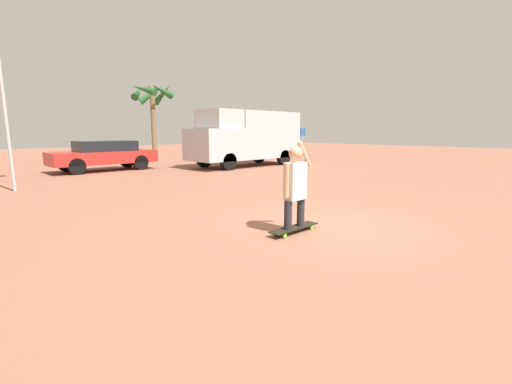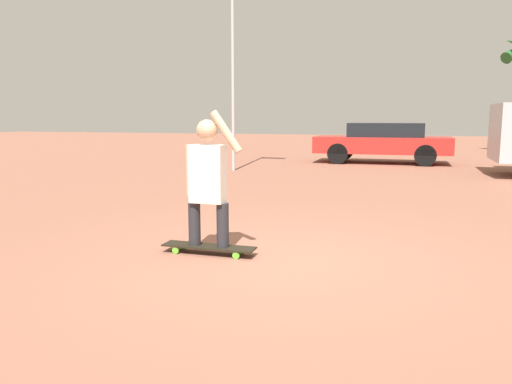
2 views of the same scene
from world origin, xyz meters
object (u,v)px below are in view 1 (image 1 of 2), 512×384
Objects in this scene: skateboard at (294,228)px; palm_tree_near_van at (152,97)px; street_sign at (302,140)px; parked_car_red at (104,154)px; flagpole at (0,43)px; person_skateboarder at (295,182)px; camper_van at (247,136)px.

palm_tree_near_van is at bearing 69.28° from skateboard.
palm_tree_near_van is at bearing 112.74° from street_sign.
skateboard is 12.64m from parked_car_red.
palm_tree_near_van is at bearing 46.32° from flagpole.
skateboard is 14.73m from street_sign.
person_skateboarder is 0.78× the size of street_sign.
person_skateboarder is 0.34× the size of parked_car_red.
camper_van reaches higher than street_sign.
camper_van is 1.38× the size of parked_car_red.
flagpole is (-2.74, 8.75, 3.39)m from person_skateboarder.
flagpole is at bearing -133.68° from palm_tree_near_van.
street_sign is at bearing -18.79° from parked_car_red.
street_sign is (4.27, -10.18, -2.88)m from palm_tree_near_van.
parked_car_red is 0.87× the size of palm_tree_near_van.
street_sign reaches higher than skateboard.
parked_car_red is at bearing 161.21° from street_sign.
skateboard is 0.18× the size of camper_van.
camper_van is 1.20× the size of palm_tree_near_van.
palm_tree_near_van reaches higher than camper_van.
parked_car_red is at bearing 155.29° from camper_van.
person_skateboarder reaches higher than parked_car_red.
person_skateboarder is at bearing -95.91° from parked_car_red.
flagpole is at bearing -175.07° from camper_van.
person_skateboarder is 0.25× the size of camper_van.
skateboard is at bearing -128.29° from camper_van.
person_skateboarder is 20.83m from palm_tree_near_van.
flagpole is 14.60m from street_sign.
flagpole is (-10.02, -10.49, 0.12)m from palm_tree_near_van.
skateboard is 0.55× the size of street_sign.
person_skateboarder is 14.68m from street_sign.
palm_tree_near_van is at bearing 92.01° from camper_van.
person_skateboarder is 0.30× the size of palm_tree_near_van.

